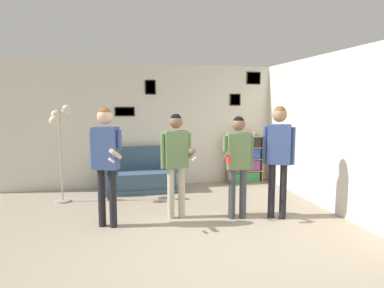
{
  "coord_description": "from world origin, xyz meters",
  "views": [
    {
      "loc": [
        -1.04,
        -3.93,
        1.85
      ],
      "look_at": [
        0.25,
        1.84,
        1.14
      ],
      "focal_mm": 32.0,
      "sensor_mm": 36.0,
      "label": 1
    }
  ],
  "objects_px": {
    "couch": "(139,176)",
    "person_watcher_holding_cup": "(238,157)",
    "bookshelf": "(245,159)",
    "floor_lamp": "(60,128)",
    "bottle_on_floor": "(109,195)",
    "drinking_cup": "(253,133)",
    "person_player_foreground_left": "(106,153)",
    "person_player_foreground_center": "(176,155)",
    "person_spectator_near_bookshelf": "(279,149)"
  },
  "relations": [
    {
      "from": "bookshelf",
      "to": "floor_lamp",
      "type": "distance_m",
      "value": 4.1
    },
    {
      "from": "floor_lamp",
      "to": "person_spectator_near_bookshelf",
      "type": "distance_m",
      "value": 3.93
    },
    {
      "from": "couch",
      "to": "drinking_cup",
      "type": "bearing_deg",
      "value": 4.19
    },
    {
      "from": "couch",
      "to": "bottle_on_floor",
      "type": "distance_m",
      "value": 0.91
    },
    {
      "from": "couch",
      "to": "bookshelf",
      "type": "distance_m",
      "value": 2.49
    },
    {
      "from": "floor_lamp",
      "to": "person_player_foreground_left",
      "type": "xyz_separation_m",
      "value": [
        0.86,
        -1.53,
        -0.28
      ]
    },
    {
      "from": "bottle_on_floor",
      "to": "person_watcher_holding_cup",
      "type": "bearing_deg",
      "value": -36.77
    },
    {
      "from": "floor_lamp",
      "to": "bottle_on_floor",
      "type": "bearing_deg",
      "value": -5.34
    },
    {
      "from": "person_watcher_holding_cup",
      "to": "bottle_on_floor",
      "type": "distance_m",
      "value": 2.7
    },
    {
      "from": "person_player_foreground_center",
      "to": "person_watcher_holding_cup",
      "type": "distance_m",
      "value": 0.98
    },
    {
      "from": "person_player_foreground_center",
      "to": "bottle_on_floor",
      "type": "xyz_separation_m",
      "value": [
        -1.08,
        1.28,
        -0.94
      ]
    },
    {
      "from": "couch",
      "to": "person_player_foreground_center",
      "type": "xyz_separation_m",
      "value": [
        0.47,
        -1.92,
        0.74
      ]
    },
    {
      "from": "bookshelf",
      "to": "bottle_on_floor",
      "type": "bearing_deg",
      "value": -164.71
    },
    {
      "from": "person_player_foreground_center",
      "to": "person_spectator_near_bookshelf",
      "type": "relative_size",
      "value": 0.93
    },
    {
      "from": "person_player_foreground_left",
      "to": "drinking_cup",
      "type": "xyz_separation_m",
      "value": [
        3.27,
        2.29,
        0.03
      ]
    },
    {
      "from": "floor_lamp",
      "to": "bottle_on_floor",
      "type": "distance_m",
      "value": 1.56
    },
    {
      "from": "person_player_foreground_center",
      "to": "bottle_on_floor",
      "type": "distance_m",
      "value": 1.92
    },
    {
      "from": "person_player_foreground_left",
      "to": "drinking_cup",
      "type": "distance_m",
      "value": 4.0
    },
    {
      "from": "person_player_foreground_left",
      "to": "person_spectator_near_bookshelf",
      "type": "bearing_deg",
      "value": -4.38
    },
    {
      "from": "person_player_foreground_left",
      "to": "bottle_on_floor",
      "type": "xyz_separation_m",
      "value": [
        -0.0,
        1.45,
        -1.02
      ]
    },
    {
      "from": "bookshelf",
      "to": "person_watcher_holding_cup",
      "type": "bearing_deg",
      "value": -113.85
    },
    {
      "from": "couch",
      "to": "bookshelf",
      "type": "height_order",
      "value": "bookshelf"
    },
    {
      "from": "person_player_foreground_center",
      "to": "bottle_on_floor",
      "type": "relative_size",
      "value": 6.66
    },
    {
      "from": "couch",
      "to": "person_player_foreground_center",
      "type": "height_order",
      "value": "person_player_foreground_center"
    },
    {
      "from": "floor_lamp",
      "to": "bottle_on_floor",
      "type": "relative_size",
      "value": 7.2
    },
    {
      "from": "bookshelf",
      "to": "couch",
      "type": "bearing_deg",
      "value": -175.47
    },
    {
      "from": "bookshelf",
      "to": "person_spectator_near_bookshelf",
      "type": "xyz_separation_m",
      "value": [
        -0.42,
        -2.49,
        0.58
      ]
    },
    {
      "from": "person_player_foreground_center",
      "to": "person_spectator_near_bookshelf",
      "type": "distance_m",
      "value": 1.63
    },
    {
      "from": "person_player_foreground_left",
      "to": "person_watcher_holding_cup",
      "type": "distance_m",
      "value": 2.04
    },
    {
      "from": "floor_lamp",
      "to": "person_player_foreground_center",
      "type": "relative_size",
      "value": 1.08
    },
    {
      "from": "person_player_foreground_left",
      "to": "person_spectator_near_bookshelf",
      "type": "xyz_separation_m",
      "value": [
        2.66,
        -0.2,
        0.01
      ]
    },
    {
      "from": "person_watcher_holding_cup",
      "to": "drinking_cup",
      "type": "bearing_deg",
      "value": 62.26
    },
    {
      "from": "bookshelf",
      "to": "floor_lamp",
      "type": "xyz_separation_m",
      "value": [
        -3.93,
        -0.76,
        0.86
      ]
    },
    {
      "from": "person_spectator_near_bookshelf",
      "to": "person_player_foreground_left",
      "type": "bearing_deg",
      "value": 175.62
    },
    {
      "from": "person_spectator_near_bookshelf",
      "to": "bottle_on_floor",
      "type": "height_order",
      "value": "person_spectator_near_bookshelf"
    },
    {
      "from": "couch",
      "to": "person_watcher_holding_cup",
      "type": "distance_m",
      "value": 2.69
    },
    {
      "from": "bookshelf",
      "to": "drinking_cup",
      "type": "xyz_separation_m",
      "value": [
        0.2,
        -0.0,
        0.6
      ]
    },
    {
      "from": "person_player_foreground_left",
      "to": "person_spectator_near_bookshelf",
      "type": "height_order",
      "value": "person_spectator_near_bookshelf"
    },
    {
      "from": "bookshelf",
      "to": "person_player_foreground_center",
      "type": "distance_m",
      "value": 2.95
    },
    {
      "from": "person_player_foreground_left",
      "to": "bookshelf",
      "type": "bearing_deg",
      "value": 36.67
    },
    {
      "from": "floor_lamp",
      "to": "drinking_cup",
      "type": "distance_m",
      "value": 4.21
    },
    {
      "from": "person_watcher_holding_cup",
      "to": "person_spectator_near_bookshelf",
      "type": "bearing_deg",
      "value": -11.88
    },
    {
      "from": "couch",
      "to": "drinking_cup",
      "type": "height_order",
      "value": "drinking_cup"
    },
    {
      "from": "person_player_foreground_left",
      "to": "person_player_foreground_center",
      "type": "bearing_deg",
      "value": 9.09
    },
    {
      "from": "person_player_foreground_left",
      "to": "person_player_foreground_center",
      "type": "distance_m",
      "value": 1.1
    },
    {
      "from": "person_player_foreground_left",
      "to": "drinking_cup",
      "type": "relative_size",
      "value": 16.93
    },
    {
      "from": "person_player_foreground_center",
      "to": "person_watcher_holding_cup",
      "type": "bearing_deg",
      "value": -14.38
    },
    {
      "from": "couch",
      "to": "person_player_foreground_left",
      "type": "bearing_deg",
      "value": -106.19
    },
    {
      "from": "floor_lamp",
      "to": "bookshelf",
      "type": "bearing_deg",
      "value": 10.97
    },
    {
      "from": "floor_lamp",
      "to": "person_player_foreground_left",
      "type": "relative_size",
      "value": 1.02
    }
  ]
}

